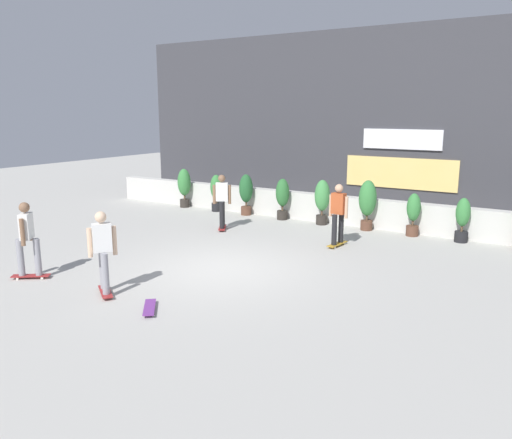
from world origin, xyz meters
name	(u,v)px	position (x,y,z in m)	size (l,w,h in m)	color
ground_plane	(222,269)	(0.00, 0.00, 0.00)	(48.00, 48.00, 0.00)	#B2AFA8
planter_wall	(329,209)	(0.00, 6.00, 0.45)	(18.00, 0.40, 0.90)	beige
building_backdrop	(374,120)	(0.00, 10.00, 3.25)	(20.00, 2.08, 6.50)	#38383D
potted_plant_0	(184,185)	(-5.71, 5.55, 0.84)	(0.49, 0.49, 1.46)	#2D2823
potted_plant_1	(216,191)	(-4.21, 5.55, 0.75)	(0.43, 0.43, 1.33)	black
potted_plant_2	(246,192)	(-2.93, 5.55, 0.82)	(0.48, 0.48, 1.43)	brown
potted_plant_3	(282,196)	(-1.48, 5.55, 0.78)	(0.45, 0.45, 1.38)	#2D2823
potted_plant_4	(322,199)	(-0.03, 5.55, 0.83)	(0.49, 0.49, 1.44)	#2D2823
potted_plant_5	(367,201)	(1.47, 5.55, 0.90)	(0.53, 0.53, 1.54)	brown
potted_plant_6	(413,213)	(2.87, 5.55, 0.69)	(0.39, 0.39, 1.26)	brown
potted_plant_7	(463,218)	(4.22, 5.55, 0.68)	(0.39, 0.39, 1.25)	black
skater_far_left	(27,237)	(-3.14, -2.78, 0.94)	(0.76, 0.63, 1.70)	maroon
skater_foreground	(222,199)	(-2.33, 3.27, 0.94)	(0.59, 0.79, 1.70)	maroon
skater_far_right	(103,249)	(-0.99, -2.61, 0.94)	(0.77, 0.62, 1.70)	maroon
skater_by_wall_left	(338,212)	(1.47, 3.29, 0.94)	(0.56, 0.82, 1.70)	#BF8C26
skateboard_near_camera	(150,307)	(0.34, -2.76, 0.06)	(0.67, 0.74, 0.08)	#72338C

